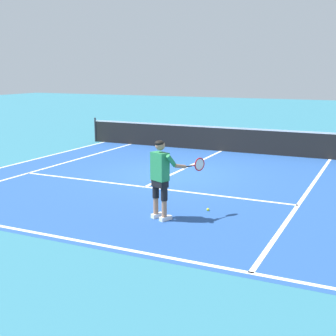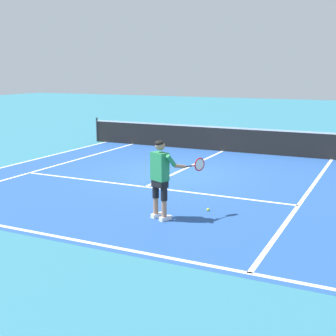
% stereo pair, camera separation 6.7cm
% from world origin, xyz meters
% --- Properties ---
extents(ground_plane, '(80.00, 80.00, 0.00)m').
position_xyz_m(ground_plane, '(0.00, 0.00, 0.00)').
color(ground_plane, teal).
extents(court_inner_surface, '(10.98, 10.96, 0.00)m').
position_xyz_m(court_inner_surface, '(0.00, -0.67, 0.00)').
color(court_inner_surface, '#234C93').
rests_on(court_inner_surface, ground).
extents(line_baseline, '(10.98, 0.10, 0.01)m').
position_xyz_m(line_baseline, '(0.00, -5.95, 0.00)').
color(line_baseline, white).
rests_on(line_baseline, ground).
extents(line_service, '(8.23, 0.10, 0.01)m').
position_xyz_m(line_service, '(0.00, -1.79, 0.00)').
color(line_service, white).
rests_on(line_service, ground).
extents(line_centre_service, '(0.10, 6.40, 0.01)m').
position_xyz_m(line_centre_service, '(0.00, 1.41, 0.00)').
color(line_centre_service, white).
rests_on(line_centre_service, ground).
extents(line_singles_left, '(0.10, 10.56, 0.01)m').
position_xyz_m(line_singles_left, '(-4.12, -0.67, 0.00)').
color(line_singles_left, white).
rests_on(line_singles_left, ground).
extents(line_singles_right, '(0.10, 10.56, 0.01)m').
position_xyz_m(line_singles_right, '(4.12, -0.67, 0.00)').
color(line_singles_right, white).
rests_on(line_singles_right, ground).
extents(line_doubles_left, '(0.10, 10.56, 0.01)m').
position_xyz_m(line_doubles_left, '(-5.49, -0.67, 0.00)').
color(line_doubles_left, white).
rests_on(line_doubles_left, ground).
extents(tennis_net, '(11.96, 0.08, 1.07)m').
position_xyz_m(tennis_net, '(0.00, 4.61, 0.50)').
color(tennis_net, '#333338').
rests_on(tennis_net, ground).
extents(tennis_player, '(0.97, 0.97, 1.71)m').
position_xyz_m(tennis_player, '(1.64, -4.10, 0.99)').
color(tennis_player, white).
rests_on(tennis_player, ground).
extents(tennis_ball_near_feet, '(0.07, 0.07, 0.07)m').
position_xyz_m(tennis_ball_near_feet, '(2.34, -3.12, 0.03)').
color(tennis_ball_near_feet, '#CCE02D').
rests_on(tennis_ball_near_feet, ground).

